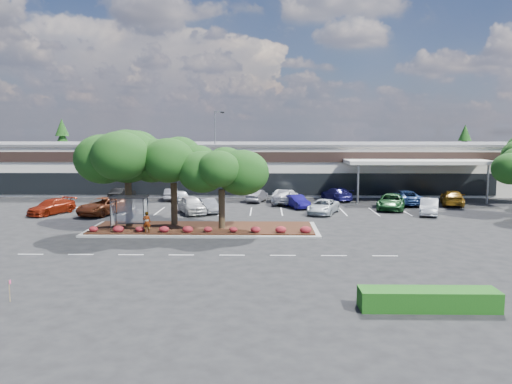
{
  "coord_description": "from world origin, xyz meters",
  "views": [
    {
      "loc": [
        2.86,
        -34.64,
        7.68
      ],
      "look_at": [
        2.1,
        7.8,
        2.6
      ],
      "focal_mm": 35.0,
      "sensor_mm": 36.0,
      "label": 1
    }
  ],
  "objects_px": {
    "light_pole": "(216,158)",
    "car_0": "(52,207)",
    "survey_stake": "(10,288)",
    "car_1": "(103,206)"
  },
  "relations": [
    {
      "from": "car_0",
      "to": "survey_stake",
      "type": "bearing_deg",
      "value": -47.42
    },
    {
      "from": "light_pole",
      "to": "survey_stake",
      "type": "xyz_separation_m",
      "value": [
        -5.59,
        -39.34,
        -3.92
      ]
    },
    {
      "from": "car_0",
      "to": "car_1",
      "type": "distance_m",
      "value": 4.92
    },
    {
      "from": "car_1",
      "to": "light_pole",
      "type": "bearing_deg",
      "value": 78.75
    },
    {
      "from": "light_pole",
      "to": "car_0",
      "type": "xyz_separation_m",
      "value": [
        -14.13,
        -14.95,
        -3.86
      ]
    },
    {
      "from": "light_pole",
      "to": "car_1",
      "type": "height_order",
      "value": "light_pole"
    },
    {
      "from": "survey_stake",
      "to": "car_0",
      "type": "xyz_separation_m",
      "value": [
        -8.54,
        24.39,
        0.06
      ]
    },
    {
      "from": "car_0",
      "to": "car_1",
      "type": "xyz_separation_m",
      "value": [
        4.92,
        -0.03,
        0.07
      ]
    },
    {
      "from": "light_pole",
      "to": "car_1",
      "type": "xyz_separation_m",
      "value": [
        -9.21,
        -14.98,
        -3.79
      ]
    },
    {
      "from": "survey_stake",
      "to": "car_1",
      "type": "xyz_separation_m",
      "value": [
        -3.62,
        24.36,
        0.13
      ]
    }
  ]
}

